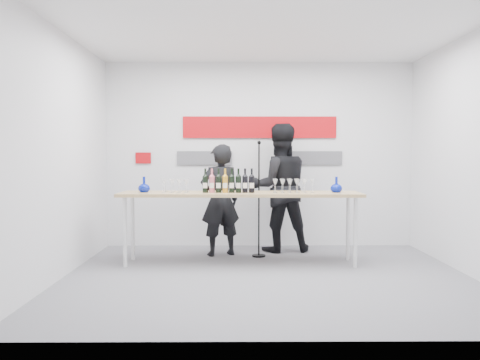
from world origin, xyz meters
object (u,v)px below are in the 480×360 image
object	(u,v)px
presenter_left	(220,200)
presenter_right	(279,188)
mic_stand	(259,222)
tasting_table	(240,198)

from	to	relation	value
presenter_left	presenter_right	size ratio (longest dim) A/B	0.84
presenter_left	mic_stand	world-z (taller)	mic_stand
presenter_right	tasting_table	bearing A→B (deg)	46.72
tasting_table	presenter_left	distance (m)	0.63
presenter_left	mic_stand	distance (m)	0.66
presenter_left	presenter_right	xyz separation A→B (m)	(0.91, 0.31, 0.16)
tasting_table	presenter_right	size ratio (longest dim) A/B	1.66
tasting_table	mic_stand	bearing A→B (deg)	58.79
tasting_table	presenter_left	world-z (taller)	presenter_left
tasting_table	mic_stand	world-z (taller)	mic_stand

